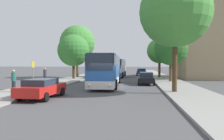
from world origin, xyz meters
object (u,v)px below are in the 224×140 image
object	(u,v)px
tree_left_far	(77,43)
tree_right_near	(175,12)
bus_middle	(117,67)
bus_front	(106,70)
tree_left_near	(73,50)
tree_right_mid	(159,51)
pedestrian_waiting_far	(45,76)
parked_car_left_curb	(42,88)
bus_stop_sign	(33,71)
tree_right_far	(171,49)
pedestrian_waiting_near	(14,81)
parked_car_right_near	(146,78)
parked_car_right_far	(142,72)

from	to	relation	value
tree_left_far	tree_right_near	world-z (taller)	tree_right_near
bus_middle	tree_right_near	distance (m)	23.28
bus_front	tree_left_far	distance (m)	15.74
tree_left_near	tree_right_mid	world-z (taller)	tree_left_near
pedestrian_waiting_far	tree_right_near	distance (m)	15.76
bus_front	tree_right_mid	size ratio (longest dim) A/B	1.80
parked_car_left_curb	bus_front	bearing A→B (deg)	71.61
pedestrian_waiting_far	bus_front	bearing A→B (deg)	62.78
parked_car_left_curb	tree_left_far	size ratio (longest dim) A/B	0.52
bus_stop_sign	tree_right_mid	world-z (taller)	tree_right_mid
parked_car_left_curb	tree_left_far	distance (m)	23.42
tree_left_near	tree_right_far	world-z (taller)	tree_left_near
parked_car_left_curb	tree_right_far	size ratio (longest dim) A/B	0.72
pedestrian_waiting_near	pedestrian_waiting_far	bearing A→B (deg)	-134.11
parked_car_right_near	tree_left_near	bearing A→B (deg)	-30.88
parked_car_right_far	tree_right_far	distance (m)	17.95
parked_car_left_curb	tree_left_near	size ratio (longest dim) A/B	0.68
pedestrian_waiting_near	pedestrian_waiting_far	world-z (taller)	pedestrian_waiting_far
bus_middle	parked_car_left_curb	bearing A→B (deg)	-96.26
parked_car_right_far	pedestrian_waiting_far	distance (m)	25.32
tree_left_far	tree_left_near	bearing A→B (deg)	-82.58
tree_right_near	tree_right_mid	bearing A→B (deg)	87.45
tree_left_near	tree_left_far	world-z (taller)	tree_left_far
pedestrian_waiting_far	tree_right_mid	bearing A→B (deg)	107.99
parked_car_left_curb	parked_car_right_near	bearing A→B (deg)	57.30
parked_car_right_far	tree_right_far	size ratio (longest dim) A/B	0.62
tree_right_mid	bus_front	bearing A→B (deg)	-117.46
bus_stop_sign	bus_middle	bearing A→B (deg)	73.74
tree_left_far	tree_right_mid	size ratio (longest dim) A/B	1.35
parked_car_right_near	parked_car_left_curb	bearing A→B (deg)	56.65
bus_middle	tree_left_far	size ratio (longest dim) A/B	1.25
parked_car_left_curb	parked_car_right_far	bearing A→B (deg)	78.33
parked_car_left_curb	pedestrian_waiting_far	size ratio (longest dim) A/B	2.52
pedestrian_waiting_far	parked_car_right_far	bearing A→B (deg)	126.77
bus_stop_sign	parked_car_right_near	bearing A→B (deg)	32.38
pedestrian_waiting_far	tree_right_far	distance (m)	16.21
parked_car_right_near	tree_right_near	bearing A→B (deg)	106.01
parked_car_right_far	tree_left_far	size ratio (longest dim) A/B	0.45
parked_car_left_curb	tree_right_mid	distance (m)	25.75
parked_car_right_near	tree_right_far	distance (m)	5.88
tree_left_far	parked_car_left_curb	bearing A→B (deg)	-81.18
tree_right_far	parked_car_left_curb	bearing A→B (deg)	-127.94
bus_middle	parked_car_right_near	distance (m)	14.89
pedestrian_waiting_near	tree_left_near	size ratio (longest dim) A/B	0.27
parked_car_right_near	parked_car_right_far	bearing A→B (deg)	-88.35
tree_right_mid	pedestrian_waiting_near	bearing A→B (deg)	-123.74
tree_right_far	parked_car_right_far	bearing A→B (deg)	100.84
bus_stop_sign	tree_left_far	xyz separation A→B (m)	(-0.68, 18.08, 4.30)
tree_left_near	bus_stop_sign	bearing A→B (deg)	-89.53
parked_car_left_curb	tree_right_near	distance (m)	12.08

